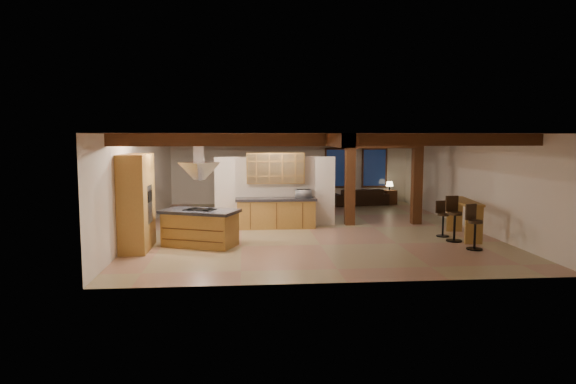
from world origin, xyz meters
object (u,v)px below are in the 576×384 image
(kitchen_island, at_px, (200,227))
(sofa, at_px, (359,197))
(dining_table, at_px, (284,204))
(bar_counter, at_px, (464,212))

(kitchen_island, bearing_deg, sofa, 51.76)
(dining_table, bearing_deg, kitchen_island, -102.09)
(kitchen_island, xyz_separation_m, sofa, (5.92, 7.52, -0.14))
(dining_table, height_order, sofa, sofa)
(sofa, bearing_deg, dining_table, 19.32)
(dining_table, bearing_deg, bar_counter, -35.39)
(sofa, relative_size, bar_counter, 1.13)
(bar_counter, bearing_deg, kitchen_island, -176.09)
(kitchen_island, bearing_deg, bar_counter, 3.91)
(kitchen_island, xyz_separation_m, dining_table, (2.64, 5.71, -0.18))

